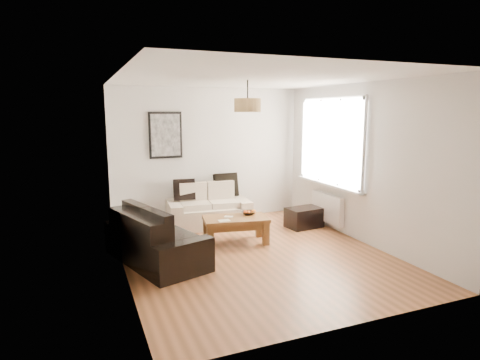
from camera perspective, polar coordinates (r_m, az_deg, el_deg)
name	(u,v)px	position (r m, az deg, el deg)	size (l,w,h in m)	color
floor	(255,254)	(6.23, 2.10, -10.44)	(4.50, 4.50, 0.00)	brown
ceiling	(256,78)	(5.86, 2.27, 14.15)	(3.80, 4.50, 0.00)	white
wall_back	(209,154)	(8.00, -4.44, 3.62)	(3.80, 0.04, 2.60)	silver
wall_front	(352,201)	(4.00, 15.52, -2.86)	(3.80, 0.04, 2.60)	silver
wall_left	(121,177)	(5.42, -16.46, 0.34)	(0.04, 4.50, 2.60)	silver
wall_right	(361,163)	(6.90, 16.74, 2.26)	(0.04, 4.50, 2.60)	silver
window_bay	(331,142)	(7.49, 12.79, 5.30)	(0.14, 1.90, 1.60)	white
radiator	(327,208)	(7.65, 12.20, -3.85)	(0.10, 0.90, 0.52)	white
poster	(165,135)	(7.72, -10.47, 6.25)	(0.62, 0.04, 0.87)	black
pendant_shade	(248,105)	(6.12, 1.07, 10.50)	(0.40, 0.40, 0.20)	tan
loveseat_cream	(209,206)	(7.66, -4.44, -3.67)	(1.51, 0.82, 0.75)	beige
sofa_leather	(156,236)	(5.96, -11.77, -7.80)	(1.72, 0.84, 0.74)	black
coffee_table	(236,230)	(6.70, -0.61, -7.05)	(1.04, 0.57, 0.43)	brown
ottoman	(304,217)	(7.66, 9.03, -5.25)	(0.64, 0.41, 0.37)	black
cushion_left	(184,190)	(7.66, -7.87, -1.36)	(0.40, 0.12, 0.40)	black
cushion_right	(226,185)	(7.89, -2.00, -0.72)	(0.46, 0.14, 0.46)	black
fruit_bowl	(248,213)	(6.81, 1.16, -4.68)	(0.23, 0.23, 0.06)	black
orange_a	(248,212)	(6.80, 1.20, -4.58)	(0.06, 0.06, 0.06)	#D85112
orange_b	(254,212)	(6.84, 1.94, -4.50)	(0.08, 0.08, 0.08)	orange
orange_c	(245,212)	(6.81, 0.76, -4.57)	(0.06, 0.06, 0.06)	#E54E13
papers	(224,221)	(6.45, -2.25, -5.73)	(0.18, 0.13, 0.01)	silver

